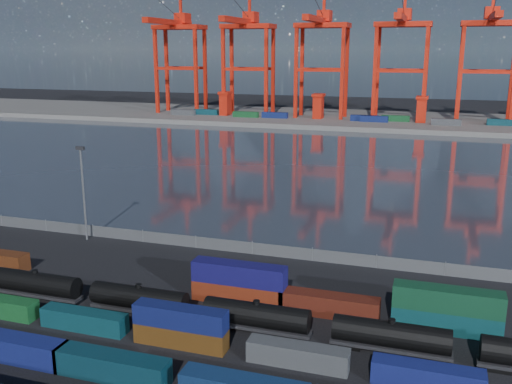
% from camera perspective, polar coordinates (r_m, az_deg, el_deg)
% --- Properties ---
extents(ground, '(700.00, 700.00, 0.00)m').
position_cam_1_polar(ground, '(70.01, -7.76, -13.76)').
color(ground, black).
rests_on(ground, ground).
extents(harbor_water, '(700.00, 700.00, 0.00)m').
position_cam_1_polar(harbor_water, '(166.10, 7.95, 2.65)').
color(harbor_water, '#29303C').
rests_on(harbor_water, ground).
extents(far_quay, '(700.00, 70.00, 2.00)m').
position_cam_1_polar(far_quay, '(268.82, 11.92, 7.05)').
color(far_quay, '#514F4C').
rests_on(far_quay, ground).
extents(container_row_mid, '(139.79, 2.21, 4.72)m').
position_cam_1_polar(container_row_mid, '(75.66, -20.50, -11.03)').
color(container_row_mid, '#404246').
rests_on(container_row_mid, ground).
extents(container_row_north, '(141.99, 2.56, 5.45)m').
position_cam_1_polar(container_row_north, '(75.53, -0.29, -9.85)').
color(container_row_north, navy).
rests_on(container_row_north, ground).
extents(tanker_string, '(121.70, 2.84, 4.06)m').
position_cam_1_polar(tanker_string, '(71.11, -6.04, -11.41)').
color(tanker_string, black).
rests_on(tanker_string, ground).
extents(waterfront_fence, '(160.12, 0.12, 2.20)m').
position_cam_1_polar(waterfront_fence, '(93.44, -0.38, -5.64)').
color(waterfront_fence, '#595B5E').
rests_on(waterfront_fence, ground).
extents(yard_light_mast, '(1.60, 0.40, 16.60)m').
position_cam_1_polar(yard_light_mast, '(102.45, -16.90, 0.35)').
color(yard_light_mast, slate).
rests_on(yard_light_mast, ground).
extents(gantry_cranes, '(198.80, 45.69, 61.87)m').
position_cam_1_polar(gantry_cranes, '(261.31, 10.48, 15.04)').
color(gantry_cranes, red).
rests_on(gantry_cranes, ground).
extents(quay_containers, '(172.58, 10.99, 2.60)m').
position_cam_1_polar(quay_containers, '(255.62, 9.12, 7.34)').
color(quay_containers, navy).
rests_on(quay_containers, far_quay).
extents(straddle_carriers, '(140.00, 7.00, 11.10)m').
position_cam_1_polar(straddle_carriers, '(258.48, 11.19, 8.34)').
color(straddle_carriers, red).
rests_on(straddle_carriers, far_quay).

